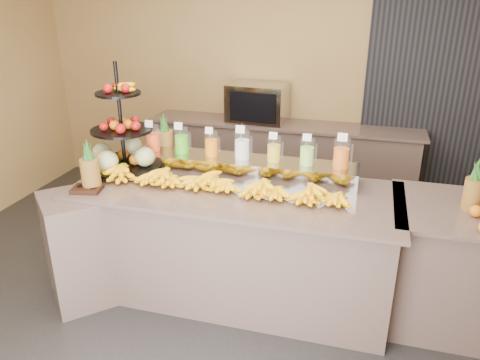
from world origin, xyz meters
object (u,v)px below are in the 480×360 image
at_px(banana_heap, 213,179).
at_px(oven_warmer, 258,103).
at_px(condiment_caddy, 87,189).
at_px(pitcher_tray, 242,167).
at_px(fruit_stand, 128,145).

bearing_deg(banana_heap, oven_warmer, 93.84).
xyz_separation_m(banana_heap, oven_warmer, (-0.13, 1.98, 0.14)).
relative_size(condiment_caddy, oven_warmer, 0.33).
distance_m(pitcher_tray, banana_heap, 0.34).
xyz_separation_m(banana_heap, condiment_caddy, (-0.90, -0.31, -0.06)).
distance_m(pitcher_tray, condiment_caddy, 1.22).
height_order(pitcher_tray, condiment_caddy, pitcher_tray).
bearing_deg(oven_warmer, condiment_caddy, -105.31).
height_order(banana_heap, condiment_caddy, banana_heap).
relative_size(pitcher_tray, condiment_caddy, 8.61).
xyz_separation_m(fruit_stand, oven_warmer, (0.66, 1.81, -0.01)).
bearing_deg(oven_warmer, fruit_stand, -106.83).
height_order(banana_heap, fruit_stand, fruit_stand).
height_order(pitcher_tray, oven_warmer, oven_warmer).
bearing_deg(condiment_caddy, oven_warmer, 71.41).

